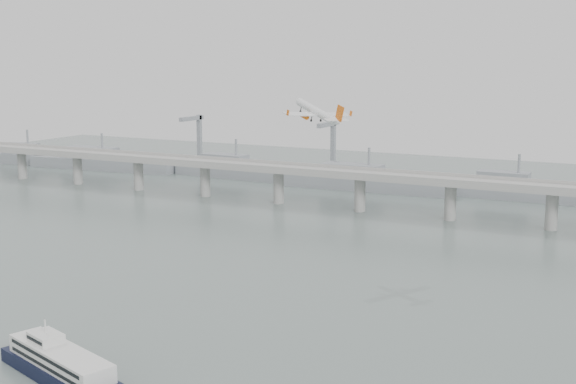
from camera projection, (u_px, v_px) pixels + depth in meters
The scene contains 5 objects.
ground at pixel (205, 338), 231.09m from camera, with size 900.00×900.00×0.00m, color slate.
bridge at pixel (411, 183), 403.94m from camera, with size 800.00×22.00×23.90m.
distant_fleet at pixel (226, 169), 532.00m from camera, with size 453.00×60.90×40.00m.
ferry at pixel (61, 365), 200.95m from camera, with size 74.80×31.41×14.55m.
airliner at pixel (318, 112), 305.03m from camera, with size 30.45×29.06×11.01m.
Camera 1 is at (122.14, -184.48, 83.73)m, focal length 48.00 mm.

